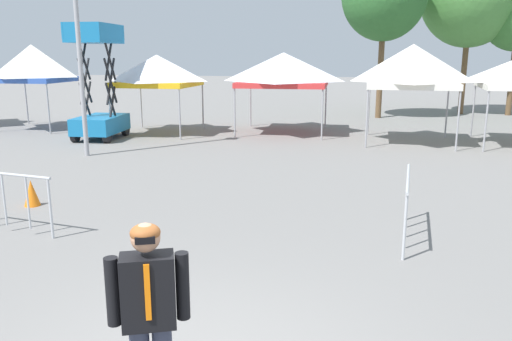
{
  "coord_description": "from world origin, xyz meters",
  "views": [
    {
      "loc": [
        1.48,
        -4.14,
        3.03
      ],
      "look_at": [
        -0.04,
        3.28,
        1.3
      ],
      "focal_mm": 35.4,
      "sensor_mm": 36.0,
      "label": 1
    }
  ],
  "objects_px": {
    "canopy_tent_behind_center": "(157,71)",
    "crowd_barrier_by_lift": "(407,195)",
    "canopy_tent_behind_left": "(413,66)",
    "traffic_cone_lot_center": "(31,193)",
    "scissor_lift": "(99,105)",
    "canopy_tent_far_right": "(284,70)",
    "crowd_barrier_near_person": "(3,190)",
    "canopy_tent_behind_right": "(33,63)",
    "light_pole_near_lift": "(75,1)",
    "person_foreground": "(149,312)"
  },
  "relations": [
    {
      "from": "crowd_barrier_by_lift",
      "to": "canopy_tent_behind_right",
      "type": "bearing_deg",
      "value": 143.45
    },
    {
      "from": "canopy_tent_behind_right",
      "to": "crowd_barrier_near_person",
      "type": "relative_size",
      "value": 1.66
    },
    {
      "from": "crowd_barrier_near_person",
      "to": "crowd_barrier_by_lift",
      "type": "bearing_deg",
      "value": 8.99
    },
    {
      "from": "canopy_tent_behind_left",
      "to": "canopy_tent_behind_center",
      "type": "bearing_deg",
      "value": 178.05
    },
    {
      "from": "scissor_lift",
      "to": "crowd_barrier_by_lift",
      "type": "xyz_separation_m",
      "value": [
        10.22,
        -8.58,
        -0.49
      ]
    },
    {
      "from": "canopy_tent_far_right",
      "to": "canopy_tent_behind_right",
      "type": "bearing_deg",
      "value": -174.35
    },
    {
      "from": "canopy_tent_behind_right",
      "to": "canopy_tent_behind_center",
      "type": "distance_m",
      "value": 5.51
    },
    {
      "from": "canopy_tent_behind_right",
      "to": "crowd_barrier_by_lift",
      "type": "distance_m",
      "value": 17.71
    },
    {
      "from": "scissor_lift",
      "to": "person_foreground",
      "type": "xyz_separation_m",
      "value": [
        7.82,
        -13.62,
        -0.21
      ]
    },
    {
      "from": "canopy_tent_behind_center",
      "to": "traffic_cone_lot_center",
      "type": "height_order",
      "value": "canopy_tent_behind_center"
    },
    {
      "from": "canopy_tent_far_right",
      "to": "crowd_barrier_near_person",
      "type": "xyz_separation_m",
      "value": [
        -2.99,
        -12.58,
        -1.73
      ]
    },
    {
      "from": "traffic_cone_lot_center",
      "to": "canopy_tent_behind_right",
      "type": "bearing_deg",
      "value": 123.88
    },
    {
      "from": "canopy_tent_far_right",
      "to": "crowd_barrier_by_lift",
      "type": "xyz_separation_m",
      "value": [
        3.84,
        -11.5,
        -1.73
      ]
    },
    {
      "from": "canopy_tent_behind_left",
      "to": "crowd_barrier_near_person",
      "type": "height_order",
      "value": "canopy_tent_behind_left"
    },
    {
      "from": "canopy_tent_behind_center",
      "to": "traffic_cone_lot_center",
      "type": "distance_m",
      "value": 10.26
    },
    {
      "from": "canopy_tent_behind_center",
      "to": "crowd_barrier_near_person",
      "type": "distance_m",
      "value": 11.7
    },
    {
      "from": "scissor_lift",
      "to": "canopy_tent_far_right",
      "type": "bearing_deg",
      "value": 24.56
    },
    {
      "from": "canopy_tent_behind_center",
      "to": "crowd_barrier_by_lift",
      "type": "xyz_separation_m",
      "value": [
        8.64,
        -10.36,
        -1.69
      ]
    },
    {
      "from": "canopy_tent_behind_left",
      "to": "crowd_barrier_near_person",
      "type": "bearing_deg",
      "value": -124.74
    },
    {
      "from": "canopy_tent_behind_right",
      "to": "canopy_tent_behind_left",
      "type": "height_order",
      "value": "canopy_tent_behind_right"
    },
    {
      "from": "crowd_barrier_near_person",
      "to": "canopy_tent_behind_left",
      "type": "bearing_deg",
      "value": 55.26
    },
    {
      "from": "canopy_tent_behind_right",
      "to": "canopy_tent_behind_center",
      "type": "height_order",
      "value": "canopy_tent_behind_right"
    },
    {
      "from": "light_pole_near_lift",
      "to": "crowd_barrier_by_lift",
      "type": "relative_size",
      "value": 3.83
    },
    {
      "from": "scissor_lift",
      "to": "canopy_tent_behind_center",
      "type": "bearing_deg",
      "value": 48.25
    },
    {
      "from": "canopy_tent_behind_center",
      "to": "scissor_lift",
      "type": "xyz_separation_m",
      "value": [
        -1.58,
        -1.77,
        -1.21
      ]
    },
    {
      "from": "crowd_barrier_near_person",
      "to": "traffic_cone_lot_center",
      "type": "height_order",
      "value": "crowd_barrier_near_person"
    },
    {
      "from": "light_pole_near_lift",
      "to": "canopy_tent_behind_right",
      "type": "bearing_deg",
      "value": 135.62
    },
    {
      "from": "scissor_lift",
      "to": "crowd_barrier_near_person",
      "type": "height_order",
      "value": "scissor_lift"
    },
    {
      "from": "canopy_tent_behind_right",
      "to": "canopy_tent_far_right",
      "type": "distance_m",
      "value": 10.35
    },
    {
      "from": "traffic_cone_lot_center",
      "to": "light_pole_near_lift",
      "type": "bearing_deg",
      "value": 108.22
    },
    {
      "from": "canopy_tent_far_right",
      "to": "scissor_lift",
      "type": "height_order",
      "value": "scissor_lift"
    },
    {
      "from": "crowd_barrier_by_lift",
      "to": "light_pole_near_lift",
      "type": "bearing_deg",
      "value": 148.71
    },
    {
      "from": "canopy_tent_behind_right",
      "to": "crowd_barrier_near_person",
      "type": "distance_m",
      "value": 13.82
    },
    {
      "from": "canopy_tent_behind_right",
      "to": "traffic_cone_lot_center",
      "type": "distance_m",
      "value": 12.38
    },
    {
      "from": "canopy_tent_behind_center",
      "to": "crowd_barrier_by_lift",
      "type": "height_order",
      "value": "canopy_tent_behind_center"
    },
    {
      "from": "canopy_tent_behind_right",
      "to": "canopy_tent_behind_left",
      "type": "relative_size",
      "value": 1.02
    },
    {
      "from": "canopy_tent_behind_left",
      "to": "light_pole_near_lift",
      "type": "relative_size",
      "value": 0.42
    },
    {
      "from": "light_pole_near_lift",
      "to": "person_foreground",
      "type": "bearing_deg",
      "value": -57.76
    },
    {
      "from": "crowd_barrier_near_person",
      "to": "traffic_cone_lot_center",
      "type": "xyz_separation_m",
      "value": [
        -0.55,
        1.49,
        -0.48
      ]
    },
    {
      "from": "canopy_tent_behind_left",
      "to": "traffic_cone_lot_center",
      "type": "distance_m",
      "value": 12.9
    },
    {
      "from": "canopy_tent_behind_center",
      "to": "canopy_tent_far_right",
      "type": "relative_size",
      "value": 0.87
    },
    {
      "from": "canopy_tent_behind_right",
      "to": "crowd_barrier_near_person",
      "type": "xyz_separation_m",
      "value": [
        7.31,
        -11.56,
        -1.95
      ]
    },
    {
      "from": "crowd_barrier_near_person",
      "to": "canopy_tent_behind_right",
      "type": "bearing_deg",
      "value": 122.32
    },
    {
      "from": "scissor_lift",
      "to": "crowd_barrier_by_lift",
      "type": "bearing_deg",
      "value": -40.03
    },
    {
      "from": "canopy_tent_behind_center",
      "to": "scissor_lift",
      "type": "relative_size",
      "value": 0.74
    },
    {
      "from": "crowd_barrier_near_person",
      "to": "traffic_cone_lot_center",
      "type": "bearing_deg",
      "value": 110.25
    },
    {
      "from": "crowd_barrier_by_lift",
      "to": "traffic_cone_lot_center",
      "type": "distance_m",
      "value": 7.4
    },
    {
      "from": "canopy_tent_behind_right",
      "to": "canopy_tent_behind_center",
      "type": "xyz_separation_m",
      "value": [
        5.5,
        -0.12,
        -0.26
      ]
    },
    {
      "from": "canopy_tent_behind_center",
      "to": "scissor_lift",
      "type": "distance_m",
      "value": 2.66
    },
    {
      "from": "canopy_tent_far_right",
      "to": "traffic_cone_lot_center",
      "type": "distance_m",
      "value": 11.85
    }
  ]
}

